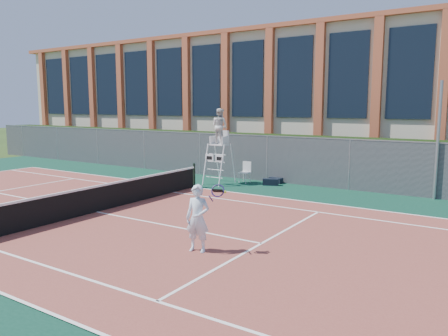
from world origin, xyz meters
The scene contains 13 objects.
ground centered at (0.00, 0.00, 0.00)m, with size 120.00×120.00×0.00m, color #233814.
apron centered at (0.00, 1.00, 0.01)m, with size 36.00×20.00×0.01m, color #0B3223.
tennis_court centered at (0.00, 0.00, 0.02)m, with size 23.77×10.97×0.02m, color brown.
tennis_net centered at (0.00, 0.00, 0.54)m, with size 0.10×11.30×1.10m.
fence centered at (0.00, 8.80, 1.10)m, with size 40.00×0.06×2.20m, color #595E60, non-canonical shape.
hedge centered at (0.00, 10.00, 1.10)m, with size 40.00×1.40×2.20m, color black.
building centered at (0.00, 17.95, 4.15)m, with size 45.00×10.60×8.22m.
steel_pole centered at (9.42, 8.70, 2.30)m, with size 0.12×0.12×4.60m, color #9EA0A5.
umpire_chair centered at (0.42, 7.05, 2.61)m, with size 1.00×1.53×3.57m.
plastic_chair centered at (1.31, 7.95, 0.60)m, with size 0.49×0.49×1.01m.
sports_bag_near centered at (2.65, 7.92, 0.16)m, with size 0.71×0.28×0.30m, color black.
sports_bag_far centered at (2.59, 8.60, 0.14)m, with size 0.65×0.28×0.26m, color black.
tennis_player centered at (5.36, -1.41, 0.88)m, with size 0.98×0.70×1.71m.
Camera 1 is at (11.61, -9.88, 3.63)m, focal length 35.00 mm.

